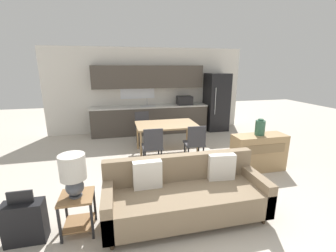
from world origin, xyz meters
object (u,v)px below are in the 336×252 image
(table_lamp, at_px, (73,172))
(dining_table, at_px, (166,126))
(couch, at_px, (185,194))
(vase, at_px, (260,128))
(suitcase, at_px, (25,222))
(refrigerator, at_px, (216,102))
(credenza, at_px, (258,152))
(dining_chair_near_left, at_px, (153,145))
(side_table, at_px, (78,208))
(dining_chair_far_left, at_px, (143,126))
(dining_chair_near_right, at_px, (195,142))

(table_lamp, bearing_deg, dining_table, 55.47)
(couch, xyz_separation_m, table_lamp, (-1.45, -0.00, 0.51))
(vase, relative_size, suitcase, 0.48)
(couch, bearing_deg, refrigerator, 60.63)
(refrigerator, relative_size, credenza, 1.72)
(vase, bearing_deg, dining_chair_near_left, 164.86)
(side_table, height_order, suitcase, suitcase)
(refrigerator, relative_size, dining_chair_near_left, 2.13)
(dining_chair_far_left, bearing_deg, credenza, -52.71)
(side_table, relative_size, table_lamp, 0.93)
(credenza, bearing_deg, couch, -149.85)
(refrigerator, distance_m, couch, 4.93)
(side_table, height_order, dining_chair_near_left, dining_chair_near_left)
(credenza, bearing_deg, vase, 120.87)
(side_table, height_order, vase, vase)
(dining_chair_near_left, height_order, dining_chair_far_left, same)
(refrigerator, height_order, couch, refrigerator)
(dining_chair_near_right, bearing_deg, side_table, 41.20)
(credenza, xyz_separation_m, vase, (-0.01, 0.02, 0.53))
(dining_table, bearing_deg, couch, -96.43)
(couch, relative_size, dining_chair_near_right, 2.53)
(table_lamp, distance_m, dining_chair_near_right, 2.82)
(dining_chair_near_left, xyz_separation_m, suitcase, (-1.86, -1.76, -0.23))
(dining_table, bearing_deg, dining_chair_near_right, -59.51)
(couch, xyz_separation_m, suitcase, (-2.06, -0.04, -0.07))
(refrigerator, relative_size, vase, 5.71)
(refrigerator, height_order, side_table, refrigerator)
(credenza, bearing_deg, table_lamp, -161.58)
(dining_table, bearing_deg, dining_chair_far_left, 120.28)
(dining_table, distance_m, suitcase, 3.49)
(dining_table, bearing_deg, vase, -39.71)
(dining_table, relative_size, suitcase, 2.13)
(dining_table, height_order, credenza, credenza)
(side_table, xyz_separation_m, suitcase, (-0.61, -0.05, -0.07))
(table_lamp, bearing_deg, side_table, 70.04)
(table_lamp, relative_size, dining_chair_near_right, 0.63)
(table_lamp, bearing_deg, dining_chair_near_right, 37.98)
(side_table, height_order, dining_chair_far_left, dining_chair_far_left)
(refrigerator, height_order, dining_chair_near_right, refrigerator)
(side_table, bearing_deg, dining_chair_near_left, 53.80)
(refrigerator, xyz_separation_m, dining_chair_near_right, (-1.65, -2.55, -0.45))
(refrigerator, distance_m, dining_chair_near_right, 3.07)
(dining_table, height_order, suitcase, dining_table)
(refrigerator, bearing_deg, table_lamp, -132.06)
(refrigerator, xyz_separation_m, dining_table, (-2.12, -1.75, -0.27))
(dining_chair_near_right, distance_m, suitcase, 3.32)
(table_lamp, distance_m, vase, 3.57)
(dining_chair_near_left, bearing_deg, dining_table, -120.12)
(vase, bearing_deg, table_lamp, -161.26)
(credenza, distance_m, dining_chair_near_left, 2.22)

